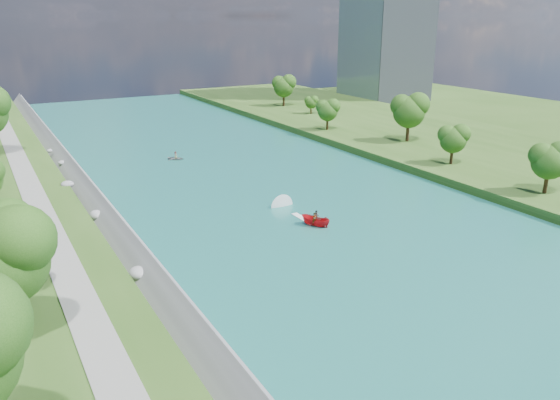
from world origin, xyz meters
TOP-DOWN VIEW (x-y plane):
  - ground at (0.00, 0.00)m, footprint 260.00×260.00m
  - river_water at (0.00, 20.00)m, footprint 55.00×240.00m
  - berm_east at (49.50, 20.00)m, footprint 44.00×240.00m
  - riprap_bank at (-25.85, 18.84)m, footprint 4.95×236.00m
  - riverside_path at (-32.50, 20.00)m, footprint 3.00×200.00m
  - office_tower at (82.50, 95.00)m, footprint 22.00×22.00m
  - trees_east at (39.25, 29.88)m, footprint 15.78×133.79m
  - motorboat at (-0.72, 9.50)m, footprint 3.60×18.89m
  - raft at (-5.09, 50.65)m, footprint 3.87×3.79m

SIDE VIEW (x-z plane):
  - ground at x=0.00m, z-range 0.00..0.00m
  - river_water at x=0.00m, z-range 0.00..0.10m
  - raft at x=-5.09m, z-range -0.31..1.25m
  - berm_east at x=49.50m, z-range 0.00..1.50m
  - motorboat at x=-0.72m, z-range -0.26..1.76m
  - riprap_bank at x=-25.85m, z-range -0.43..4.04m
  - riverside_path at x=-32.50m, z-range 3.50..3.60m
  - trees_east at x=39.25m, z-range 0.48..12.25m
  - office_tower at x=82.50m, z-range 0.00..60.00m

